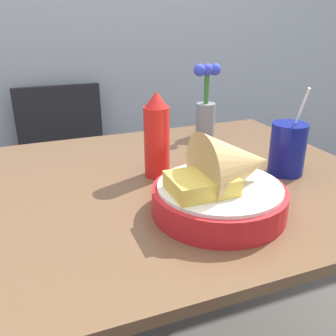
{
  "coord_description": "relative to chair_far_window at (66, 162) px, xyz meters",
  "views": [
    {
      "loc": [
        -0.24,
        -0.84,
        1.18
      ],
      "look_at": [
        0.06,
        -0.06,
        0.83
      ],
      "focal_mm": 40.0,
      "sensor_mm": 36.0,
      "label": 1
    }
  ],
  "objects": [
    {
      "name": "dining_table",
      "position": [
        0.09,
        -0.89,
        0.16
      ],
      "size": [
        1.26,
        0.88,
        0.77
      ],
      "color": "brown",
      "rests_on": "ground_plane"
    },
    {
      "name": "chair_far_window",
      "position": [
        0.0,
        0.0,
        0.0
      ],
      "size": [
        0.4,
        0.4,
        0.86
      ],
      "color": "black",
      "rests_on": "ground_plane"
    },
    {
      "name": "food_basket",
      "position": [
        0.23,
        -1.1,
        0.32
      ],
      "size": [
        0.29,
        0.29,
        0.19
      ],
      "color": "red",
      "rests_on": "dining_table"
    },
    {
      "name": "ketchup_bottle",
      "position": [
        0.16,
        -0.85,
        0.37
      ],
      "size": [
        0.07,
        0.07,
        0.23
      ],
      "color": "red",
      "rests_on": "dining_table"
    },
    {
      "name": "drink_cup",
      "position": [
        0.49,
        -0.97,
        0.32
      ],
      "size": [
        0.09,
        0.09,
        0.24
      ],
      "color": "navy",
      "rests_on": "dining_table"
    },
    {
      "name": "flower_vase",
      "position": [
        0.44,
        -0.59,
        0.36
      ],
      "size": [
        0.1,
        0.07,
        0.25
      ],
      "color": "gray",
      "rests_on": "dining_table"
    }
  ]
}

